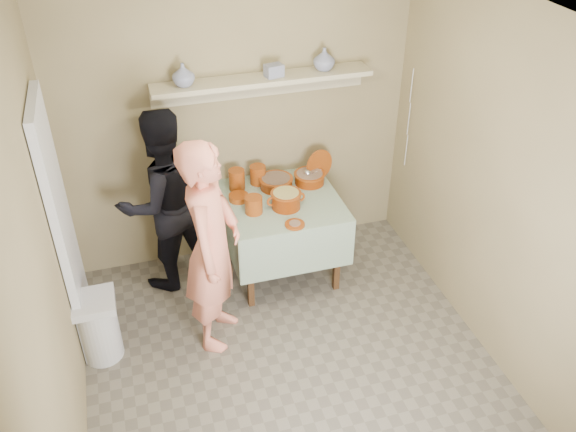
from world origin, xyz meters
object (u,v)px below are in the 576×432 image
object	(u,v)px
trash_bin	(98,327)
serving_table	(282,211)
cazuela_rice	(286,199)
person_cook	(212,247)
person_helper	(163,201)

from	to	relation	value
trash_bin	serving_table	bearing A→B (deg)	20.71
serving_table	cazuela_rice	bearing A→B (deg)	-89.27
serving_table	trash_bin	bearing A→B (deg)	-159.29
trash_bin	person_cook	bearing A→B (deg)	-1.62
cazuela_rice	serving_table	bearing A→B (deg)	90.73
person_cook	serving_table	xyz separation A→B (m)	(0.71, 0.63, -0.22)
serving_table	cazuela_rice	world-z (taller)	cazuela_rice
person_cook	serving_table	world-z (taller)	person_cook
person_helper	cazuela_rice	xyz separation A→B (m)	(0.97, -0.30, 0.03)
serving_table	trash_bin	xyz separation A→B (m)	(-1.60, -0.61, -0.36)
person_cook	person_helper	distance (m)	0.84
person_helper	cazuela_rice	bearing A→B (deg)	144.06
person_helper	trash_bin	world-z (taller)	person_helper
serving_table	person_cook	bearing A→B (deg)	-138.16
person_cook	cazuela_rice	world-z (taller)	person_cook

